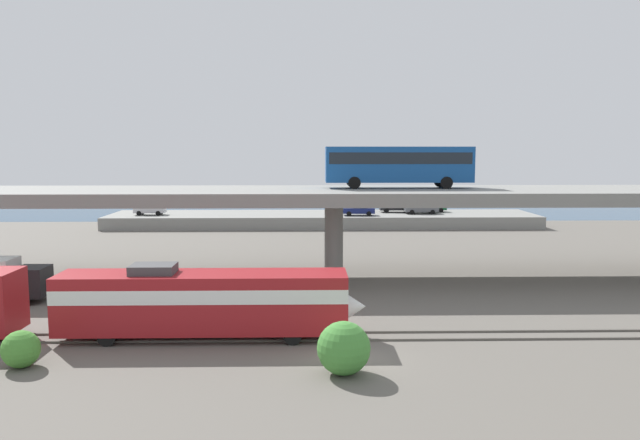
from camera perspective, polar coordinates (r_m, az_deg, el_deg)
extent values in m
plane|color=#605B54|center=(31.43, 2.92, -12.91)|extent=(260.00, 260.00, 0.00)
cube|color=#59544C|center=(34.50, 2.52, -11.01)|extent=(110.00, 0.12, 0.12)
cube|color=#59544C|center=(35.90, 2.36, -10.30)|extent=(110.00, 0.12, 0.12)
cube|color=maroon|center=(35.05, -10.70, -7.40)|extent=(15.87, 3.00, 3.20)
cube|color=white|center=(34.92, -10.72, -6.48)|extent=(15.87, 3.04, 0.77)
cone|color=white|center=(34.73, 2.46, -7.97)|extent=(2.16, 2.85, 2.85)
cube|color=black|center=(34.38, -0.24, -6.03)|extent=(2.16, 2.70, 1.02)
cube|color=#3F3F42|center=(35.21, -15.12, -4.37)|extent=(2.40, 1.80, 0.50)
cylinder|color=black|center=(36.31, -2.44, -9.41)|extent=(0.96, 0.18, 0.96)
cylinder|color=black|center=(33.72, -2.54, -10.68)|extent=(0.96, 0.18, 0.96)
cylinder|color=black|center=(37.84, -17.83, -9.07)|extent=(0.96, 0.18, 0.96)
cylinder|color=black|center=(35.37, -19.09, -10.22)|extent=(0.96, 0.18, 0.96)
cube|color=gray|center=(49.74, 1.29, 2.27)|extent=(96.00, 10.88, 1.02)
cylinder|color=gray|center=(50.14, 1.28, -1.87)|extent=(1.50, 1.50, 6.24)
cube|color=#14478C|center=(51.39, 7.26, 5.11)|extent=(12.00, 2.55, 2.90)
cube|color=black|center=(51.38, 7.26, 5.69)|extent=(11.52, 2.59, 0.93)
cube|color=black|center=(50.85, 0.58, 5.54)|extent=(0.08, 2.30, 1.74)
cylinder|color=black|center=(49.82, 3.20, 3.44)|extent=(1.00, 0.26, 1.00)
cylinder|color=black|center=(52.24, 2.99, 3.58)|extent=(1.00, 0.26, 1.00)
cylinder|color=black|center=(50.94, 11.58, 3.38)|extent=(1.00, 0.26, 1.00)
cylinder|color=black|center=(53.30, 11.01, 3.53)|extent=(1.00, 0.26, 1.00)
cube|color=black|center=(46.98, -24.98, -5.14)|extent=(2.00, 2.30, 2.00)
cylinder|color=black|center=(48.27, -24.72, -6.04)|extent=(0.88, 0.28, 0.88)
cylinder|color=black|center=(46.33, -25.80, -6.61)|extent=(0.88, 0.28, 0.88)
cube|color=gray|center=(85.13, 0.24, 0.05)|extent=(57.99, 10.76, 1.65)
cube|color=black|center=(87.49, 7.03, 1.16)|extent=(4.64, 1.85, 0.70)
cube|color=#1E232B|center=(87.40, 6.89, 1.55)|extent=(2.04, 1.63, 0.48)
cylinder|color=black|center=(88.61, 7.87, 0.99)|extent=(0.64, 0.20, 0.64)
cylinder|color=black|center=(86.88, 8.05, 0.88)|extent=(0.64, 0.20, 0.64)
cylinder|color=black|center=(88.20, 6.02, 0.99)|extent=(0.64, 0.20, 0.64)
cylinder|color=black|center=(86.46, 6.17, 0.88)|extent=(0.64, 0.20, 0.64)
cube|color=#B7B7BC|center=(86.15, -15.40, 0.89)|extent=(4.09, 1.82, 0.70)
cube|color=#1E232B|center=(86.14, -15.54, 1.28)|extent=(1.80, 1.60, 0.48)
cylinder|color=black|center=(86.72, -14.44, 0.72)|extent=(0.64, 0.20, 0.64)
cylinder|color=black|center=(85.04, -14.71, 0.60)|extent=(0.64, 0.20, 0.64)
cylinder|color=black|center=(87.33, -16.06, 0.71)|extent=(0.64, 0.20, 0.64)
cylinder|color=black|center=(85.67, -16.35, 0.60)|extent=(0.64, 0.20, 0.64)
cube|color=#515459|center=(85.76, 9.31, 1.02)|extent=(4.54, 1.88, 0.70)
cube|color=#1E232B|center=(85.67, 9.16, 1.41)|extent=(2.00, 1.66, 0.48)
cylinder|color=black|center=(86.94, 10.11, 0.84)|extent=(0.64, 0.20, 0.64)
cylinder|color=black|center=(85.19, 10.34, 0.72)|extent=(0.64, 0.20, 0.64)
cylinder|color=black|center=(86.43, 8.28, 0.84)|extent=(0.64, 0.20, 0.64)
cylinder|color=black|center=(84.67, 8.48, 0.72)|extent=(0.64, 0.20, 0.64)
cube|color=#0C4C26|center=(88.56, 10.15, 1.17)|extent=(4.25, 1.83, 0.70)
cube|color=#1E232B|center=(88.47, 10.02, 1.55)|extent=(1.87, 1.61, 0.48)
cylinder|color=black|center=(89.71, 10.86, 1.00)|extent=(0.64, 0.20, 0.64)
cylinder|color=black|center=(88.02, 11.10, 0.89)|extent=(0.64, 0.20, 0.64)
cylinder|color=black|center=(89.20, 9.20, 1.00)|extent=(0.64, 0.20, 0.64)
cylinder|color=black|center=(87.49, 9.41, 0.89)|extent=(0.64, 0.20, 0.64)
cube|color=navy|center=(82.68, 3.56, 0.89)|extent=(4.25, 1.78, 0.70)
cube|color=#1E232B|center=(82.64, 3.71, 1.29)|extent=(1.87, 1.57, 0.48)
cylinder|color=black|center=(81.77, 2.69, 0.58)|extent=(0.64, 0.20, 0.64)
cylinder|color=black|center=(83.45, 2.61, 0.70)|extent=(0.64, 0.20, 0.64)
cylinder|color=black|center=(82.00, 4.53, 0.59)|extent=(0.64, 0.20, 0.64)
cylinder|color=black|center=(83.67, 4.41, 0.71)|extent=(0.64, 0.20, 0.64)
cube|color=#9E998C|center=(86.27, 3.13, 1.13)|extent=(4.28, 1.82, 0.70)
cube|color=#1E232B|center=(86.23, 3.28, 1.52)|extent=(1.88, 1.60, 0.48)
cylinder|color=black|center=(85.35, 2.29, 0.84)|extent=(0.64, 0.20, 0.64)
cylinder|color=black|center=(87.07, 2.22, 0.95)|extent=(0.64, 0.20, 0.64)
cylinder|color=black|center=(85.56, 4.06, 0.84)|extent=(0.64, 0.20, 0.64)
cylinder|color=black|center=(87.27, 3.96, 0.95)|extent=(0.64, 0.20, 0.64)
cube|color=navy|center=(108.08, -0.08, 1.00)|extent=(140.00, 36.00, 0.01)
sphere|color=#448531|center=(33.57, -25.87, -10.67)|extent=(1.81, 1.81, 1.81)
sphere|color=#438837|center=(29.37, 2.20, -11.73)|extent=(2.51, 2.51, 2.51)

